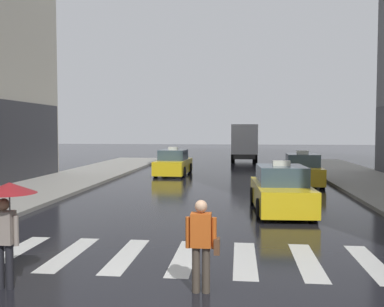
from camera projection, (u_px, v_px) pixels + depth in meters
The scene contains 7 objects.
crosswalk_markings at pixel (185, 257), 9.73m from camera, with size 11.30×2.80×0.01m.
taxi_lead at pixel (281, 191), 15.25m from camera, with size 2.08×4.61×1.80m.
taxi_second at pixel (302, 171), 22.81m from camera, with size 2.05×4.59×1.80m.
taxi_third at pixel (173, 164), 27.50m from camera, with size 2.04×4.59×1.80m.
box_truck at pixel (244, 141), 38.91m from camera, with size 2.30×7.55×3.35m.
pedestrian_with_umbrella at pixel (8, 206), 7.73m from camera, with size 0.96×0.96×1.94m.
pedestrian_with_handbag at pixel (202, 240), 7.58m from camera, with size 0.60×0.24×1.65m.
Camera 1 is at (1.20, -6.51, 2.87)m, focal length 40.38 mm.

